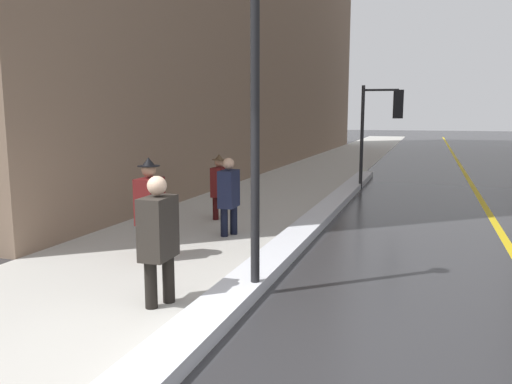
{
  "coord_description": "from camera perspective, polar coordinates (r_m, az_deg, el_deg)",
  "views": [
    {
      "loc": [
        2.48,
        -4.36,
        2.41
      ],
      "look_at": [
        -0.4,
        4.0,
        1.05
      ],
      "focal_mm": 35.0,
      "sensor_mm": 36.0,
      "label": 1
    }
  ],
  "objects": [
    {
      "name": "road_centre_stripe",
      "position": [
        19.57,
        23.32,
        0.97
      ],
      "size": [
        0.16,
        80.0,
        0.0
      ],
      "color": "gold",
      "rests_on": "ground"
    },
    {
      "name": "sidewalk_slab",
      "position": [
        20.02,
        5.95,
        1.81
      ],
      "size": [
        4.0,
        80.0,
        0.01
      ],
      "color": "#B2AFA8",
      "rests_on": "ground"
    },
    {
      "name": "traffic_light_near",
      "position": [
        16.71,
        14.53,
        8.51
      ],
      "size": [
        1.3,
        0.45,
        3.36
      ],
      "rotation": [
        0.0,
        0.0,
        0.17
      ],
      "color": "black",
      "rests_on": "ground"
    },
    {
      "name": "lamp_post",
      "position": [
        6.51,
        -0.11,
        12.69
      ],
      "size": [
        0.28,
        0.28,
        4.76
      ],
      "color": "black",
      "rests_on": "ground"
    },
    {
      "name": "pedestrian_in_glasses",
      "position": [
        6.39,
        -11.09,
        -4.83
      ],
      "size": [
        0.34,
        0.55,
        1.68
      ],
      "rotation": [
        0.0,
        0.0,
        -1.54
      ],
      "color": "black",
      "rests_on": "ground"
    },
    {
      "name": "pedestrian_in_fedora",
      "position": [
        11.58,
        -4.2,
        0.92
      ],
      "size": [
        0.33,
        0.48,
        1.53
      ],
      "rotation": [
        0.0,
        0.0,
        -1.54
      ],
      "color": "#340C0C",
      "rests_on": "ground"
    },
    {
      "name": "ground_plane",
      "position": [
        5.57,
        -10.02,
        -17.07
      ],
      "size": [
        160.0,
        160.0,
        0.0
      ],
      "primitive_type": "plane",
      "color": "#2D2D30"
    },
    {
      "name": "pedestrian_with_shoulder_bag",
      "position": [
        9.98,
        -3.1,
        -0.12
      ],
      "size": [
        0.32,
        0.73,
        1.58
      ],
      "rotation": [
        0.0,
        0.0,
        -1.54
      ],
      "color": "black",
      "rests_on": "ground"
    },
    {
      "name": "pedestrian_nearside",
      "position": [
        8.51,
        -12.03,
        -1.37
      ],
      "size": [
        0.37,
        0.54,
        1.73
      ],
      "rotation": [
        0.0,
        0.0,
        -1.54
      ],
      "color": "#340C0C",
      "rests_on": "ground"
    },
    {
      "name": "snow_bank_curb",
      "position": [
        11.94,
        7.51,
        -2.52
      ],
      "size": [
        0.57,
        17.5,
        0.18
      ],
      "color": "silver",
      "rests_on": "ground"
    }
  ]
}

